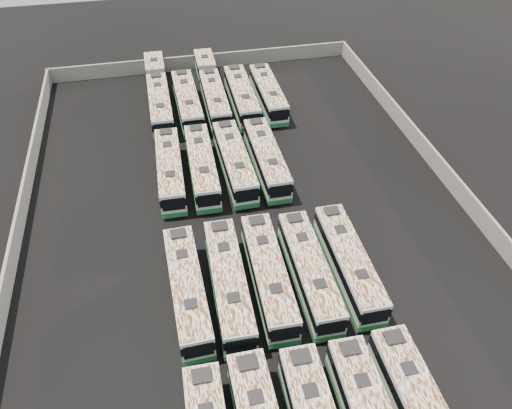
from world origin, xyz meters
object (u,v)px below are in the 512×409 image
Objects in this scene: bus_midback_right at (267,158)px; bus_midfront_far_right at (349,263)px; bus_midback_left at (202,166)px; bus_back_center at (212,88)px; bus_back_far_left at (158,93)px; bus_midfront_far_left at (188,290)px; bus_back_left at (188,102)px; bus_back_right at (242,97)px; bus_back_far_right at (268,94)px; bus_midback_far_left at (170,170)px; bus_midfront_left at (229,283)px; bus_midfront_right at (309,271)px; bus_midfront_center at (268,275)px; bus_midback_center at (235,162)px.

bus_midfront_far_right is at bearing -78.19° from bus_midback_right.
bus_back_center is (3.60, 17.30, -0.04)m from bus_midback_left.
bus_midback_right is 20.62m from bus_back_far_left.
bus_midfront_far_left reaches higher than bus_midfront_far_right.
bus_back_left is at bearing 109.79° from bus_midfront_far_right.
bus_back_right is 3.63m from bus_back_far_right.
bus_midback_right is at bearing -89.23° from bus_back_right.
bus_midback_far_left is 0.99× the size of bus_midback_left.
bus_midfront_left reaches higher than bus_back_far_right.
bus_midfront_right is 31.29m from bus_back_far_right.
bus_midfront_far_right is (10.72, 0.13, -0.06)m from bus_midfront_left.
bus_back_left is 1.03× the size of bus_back_far_right.
bus_back_right is at bearing 90.48° from bus_midfront_right.
bus_midfront_right is 18.38m from bus_midback_left.
bus_midfront_center reaches higher than bus_midfront_far_left.
bus_back_left is at bearing -137.82° from bus_back_center.
bus_back_center is at bearing -1.31° from bus_back_far_left.
bus_midback_right and bus_back_far_left have the same top height.
bus_midfront_far_right reaches higher than bus_back_center.
bus_back_center is at bearing 79.38° from bus_midback_left.
bus_back_center is at bearing 40.69° from bus_back_left.
bus_midfront_right is at bearing 0.69° from bus_midfront_left.
bus_midback_left is 0.99× the size of bus_midback_center.
bus_midfront_left is at bearing -102.47° from bus_back_right.
bus_midfront_right is 1.00× the size of bus_midback_far_left.
bus_midfront_far_right is 0.65× the size of bus_back_center.
bus_midback_center is (0.09, 16.64, 0.02)m from bus_midfront_center.
bus_midback_right is 17.79m from bus_back_center.
bus_midback_center is at bearing 178.26° from bus_midback_right.
bus_midfront_right is at bearing -56.75° from bus_midback_far_left.
bus_back_far_right is at bearing 53.82° from bus_midback_left.
bus_midfront_far_right is 30.92m from bus_back_right.
bus_midfront_center is 0.98× the size of bus_back_right.
bus_midback_left is 17.67m from bus_back_center.
bus_midfront_right is (7.06, -0.09, -0.05)m from bus_midfront_left.
bus_back_far_right is at bearing -13.09° from bus_back_far_left.
bus_midback_far_left is 19.99m from bus_back_far_right.
bus_midfront_far_right and bus_back_far_right have the same top height.
bus_midback_right reaches higher than bus_midfront_right.
bus_midback_far_left is (-0.04, 16.85, -0.01)m from bus_midfront_far_left.
bus_back_center is at bearing 102.37° from bus_midfront_far_right.
bus_back_far_right is (10.76, 14.12, -0.03)m from bus_midback_left.
bus_midfront_right is 0.64× the size of bus_back_far_left.
bus_midfront_far_left is 1.00× the size of bus_midback_far_left.
bus_back_far_right is (3.55, 14.24, -0.03)m from bus_midback_right.
bus_back_right is (10.56, 30.75, 0.06)m from bus_midfront_far_left.
bus_midback_far_left is 7.09m from bus_midback_center.
bus_back_left is at bearing 103.49° from bus_midfront_right.
bus_midback_right is at bearing 0.34° from bus_midback_far_left.
bus_back_left reaches higher than bus_midback_far_left.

